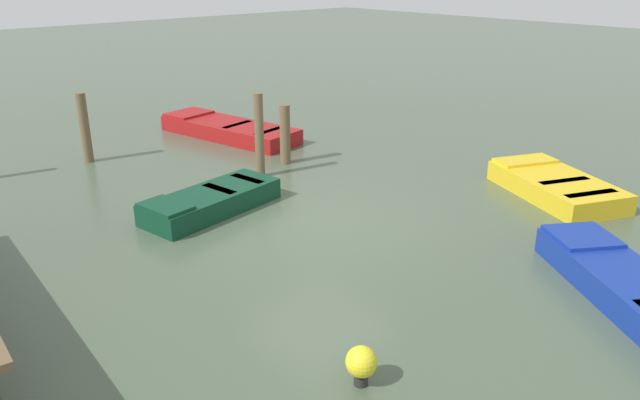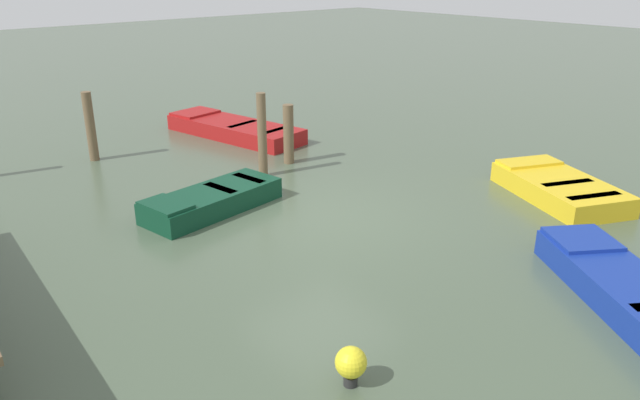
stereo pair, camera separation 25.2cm
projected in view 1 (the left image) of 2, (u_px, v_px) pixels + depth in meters
The scene contains 8 objects.
ground_plane at pixel (320, 218), 11.30m from camera, with size 80.00×80.00×0.00m, color #475642.
rowboat_dark_green at pixel (211, 201), 11.50m from camera, with size 1.44×2.84×0.46m.
rowboat_yellow at pixel (556, 185), 12.30m from camera, with size 3.07×2.42×0.46m.
rowboat_red at pixel (228, 129), 16.46m from camera, with size 4.24×1.99×0.46m.
mooring_piling_center at pixel (85, 128), 14.18m from camera, with size 0.22×0.22×1.63m, color brown.
mooring_piling_mid_left at pixel (285, 134), 14.12m from camera, with size 0.24×0.24×1.39m, color brown.
mooring_piling_far_right at pixel (259, 136), 13.16m from camera, with size 0.20×0.20×1.84m, color brown.
marker_buoy at pixel (361, 363), 6.74m from camera, with size 0.36×0.36×0.48m.
Camera 1 is at (-7.70, 7.01, 4.41)m, focal length 34.35 mm.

